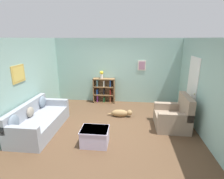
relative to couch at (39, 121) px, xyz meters
The scene contains 10 objects.
ground_plane 2.11m from the couch, 13.24° to the left, with size 14.00×14.00×0.00m, color brown.
wall_back 3.55m from the couch, 53.28° to the left, with size 5.60×0.13×2.60m.
wall_left 1.23m from the couch, 137.37° to the left, with size 0.13×5.00×2.60m.
wall_right 4.71m from the couch, ahead, with size 0.16×5.00×2.60m.
couch is the anchor object (origin of this frame).
bookshelf 2.97m from the couch, 58.91° to the left, with size 0.89×0.29×1.02m.
recliner_chair 3.96m from the couch, ahead, with size 0.93×1.00×1.00m.
coffee_table 1.82m from the couch, 16.41° to the right, with size 0.69×0.54×0.43m.
dog 2.61m from the couch, 27.00° to the left, with size 0.86×0.23×0.25m.
vase 3.03m from the couch, 60.26° to the left, with size 0.15×0.15×0.31m.
Camera 1 is at (0.55, -4.79, 2.58)m, focal length 28.00 mm.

